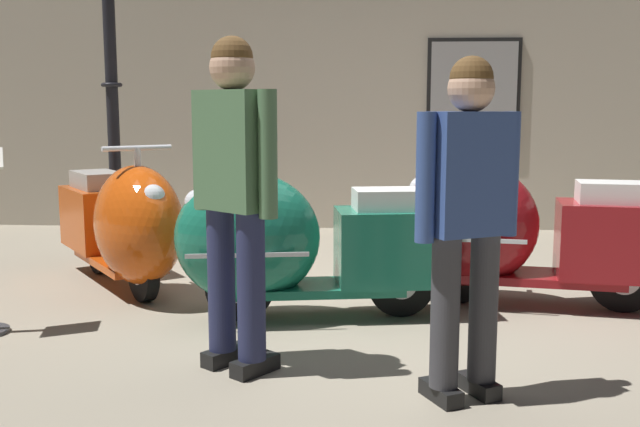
{
  "coord_description": "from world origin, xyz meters",
  "views": [
    {
      "loc": [
        0.04,
        -4.67,
        1.33
      ],
      "look_at": [
        -0.25,
        0.38,
        0.59
      ],
      "focal_mm": 40.72,
      "sensor_mm": 36.0,
      "label": 1
    }
  ],
  "objects_px": {
    "scooter_2": "(512,231)",
    "visitor_0": "(468,206)",
    "lamppost": "(112,83)",
    "scooter_0": "(125,224)",
    "visitor_1": "(234,182)",
    "scooter_1": "(293,243)"
  },
  "relations": [
    {
      "from": "scooter_0",
      "to": "scooter_1",
      "type": "height_order",
      "value": "scooter_0"
    },
    {
      "from": "scooter_0",
      "to": "lamppost",
      "type": "xyz_separation_m",
      "value": [
        -0.56,
        1.45,
        1.06
      ]
    },
    {
      "from": "visitor_1",
      "to": "lamppost",
      "type": "bearing_deg",
      "value": 66.46
    },
    {
      "from": "scooter_0",
      "to": "visitor_1",
      "type": "distance_m",
      "value": 1.95
    },
    {
      "from": "scooter_0",
      "to": "lamppost",
      "type": "height_order",
      "value": "lamppost"
    },
    {
      "from": "scooter_0",
      "to": "scooter_1",
      "type": "distance_m",
      "value": 1.43
    },
    {
      "from": "scooter_0",
      "to": "visitor_0",
      "type": "bearing_deg",
      "value": 12.88
    },
    {
      "from": "lamppost",
      "to": "visitor_0",
      "type": "distance_m",
      "value": 4.35
    },
    {
      "from": "scooter_0",
      "to": "visitor_1",
      "type": "relative_size",
      "value": 1.02
    },
    {
      "from": "scooter_2",
      "to": "lamppost",
      "type": "relative_size",
      "value": 0.65
    },
    {
      "from": "scooter_1",
      "to": "visitor_1",
      "type": "bearing_deg",
      "value": 69.15
    },
    {
      "from": "scooter_1",
      "to": "lamppost",
      "type": "distance_m",
      "value": 2.98
    },
    {
      "from": "scooter_2",
      "to": "lamppost",
      "type": "distance_m",
      "value": 3.83
    },
    {
      "from": "scooter_1",
      "to": "visitor_0",
      "type": "bearing_deg",
      "value": 117.45
    },
    {
      "from": "scooter_2",
      "to": "visitor_0",
      "type": "distance_m",
      "value": 1.77
    },
    {
      "from": "scooter_0",
      "to": "lamppost",
      "type": "bearing_deg",
      "value": 164.63
    },
    {
      "from": "scooter_0",
      "to": "lamppost",
      "type": "relative_size",
      "value": 0.59
    },
    {
      "from": "lamppost",
      "to": "scooter_1",
      "type": "bearing_deg",
      "value": -48.54
    },
    {
      "from": "scooter_1",
      "to": "visitor_1",
      "type": "height_order",
      "value": "visitor_1"
    },
    {
      "from": "scooter_2",
      "to": "visitor_1",
      "type": "distance_m",
      "value": 2.16
    },
    {
      "from": "scooter_0",
      "to": "scooter_1",
      "type": "relative_size",
      "value": 0.95
    },
    {
      "from": "visitor_1",
      "to": "scooter_1",
      "type": "bearing_deg",
      "value": 25.53
    }
  ]
}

